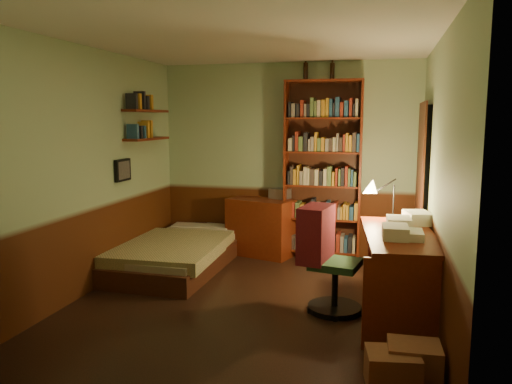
% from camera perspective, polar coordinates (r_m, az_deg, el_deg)
% --- Properties ---
extents(floor, '(3.50, 4.00, 0.02)m').
position_cam_1_polar(floor, '(5.21, -0.70, -12.56)').
color(floor, black).
rests_on(floor, ground).
extents(ceiling, '(3.50, 4.00, 0.02)m').
position_cam_1_polar(ceiling, '(4.93, -0.75, 17.23)').
color(ceiling, silver).
rests_on(ceiling, wall_back).
extents(wall_back, '(3.50, 0.02, 2.60)m').
position_cam_1_polar(wall_back, '(6.85, 3.65, 3.73)').
color(wall_back, '#9CB98E').
rests_on(wall_back, ground).
extents(wall_left, '(0.02, 4.00, 2.60)m').
position_cam_1_polar(wall_left, '(5.62, -18.35, 2.31)').
color(wall_left, '#9CB98E').
rests_on(wall_left, ground).
extents(wall_right, '(0.02, 4.00, 2.60)m').
position_cam_1_polar(wall_right, '(4.76, 20.21, 1.20)').
color(wall_right, '#9CB98E').
rests_on(wall_right, ground).
extents(wall_front, '(3.50, 0.02, 2.60)m').
position_cam_1_polar(wall_front, '(3.02, -10.67, -2.27)').
color(wall_front, '#9CB98E').
rests_on(wall_front, ground).
extents(doorway, '(0.06, 0.90, 2.00)m').
position_cam_1_polar(doorway, '(6.08, 18.48, -0.12)').
color(doorway, black).
rests_on(doorway, ground).
extents(door_trim, '(0.02, 0.98, 2.08)m').
position_cam_1_polar(door_trim, '(6.07, 18.15, -0.11)').
color(door_trim, '#3F1E12').
rests_on(door_trim, ground).
extents(bed, '(1.14, 2.08, 0.61)m').
position_cam_1_polar(bed, '(6.36, -8.89, -5.81)').
color(bed, olive).
rests_on(bed, ground).
extents(dresser, '(0.96, 0.66, 0.78)m').
position_cam_1_polar(dresser, '(6.82, 0.51, -4.04)').
color(dresser, '#5D1E0D').
rests_on(dresser, ground).
extents(mini_stereo, '(0.31, 0.28, 0.13)m').
position_cam_1_polar(mini_stereo, '(6.80, 2.75, -0.17)').
color(mini_stereo, '#B2B2B7').
rests_on(mini_stereo, dresser).
extents(bookshelf, '(1.02, 0.34, 2.35)m').
position_cam_1_polar(bookshelf, '(6.63, 7.61, 2.43)').
color(bookshelf, '#5D1E0D').
rests_on(bookshelf, ground).
extents(bottle_left, '(0.06, 0.06, 0.23)m').
position_cam_1_polar(bottle_left, '(6.76, 5.69, 13.52)').
color(bottle_left, black).
rests_on(bottle_left, bookshelf).
extents(bottle_right, '(0.07, 0.07, 0.22)m').
position_cam_1_polar(bottle_right, '(6.72, 8.71, 13.44)').
color(bottle_right, black).
rests_on(bottle_right, bookshelf).
extents(desk, '(0.78, 1.57, 0.81)m').
position_cam_1_polar(desk, '(4.90, 15.93, -9.14)').
color(desk, '#5D1E0D').
rests_on(desk, ground).
extents(paper_stack, '(0.30, 0.35, 0.12)m').
position_cam_1_polar(paper_stack, '(5.26, 17.97, -2.81)').
color(paper_stack, silver).
rests_on(paper_stack, desk).
extents(desk_lamp, '(0.22, 0.22, 0.59)m').
position_cam_1_polar(desk_lamp, '(5.49, 15.50, 0.23)').
color(desk_lamp, black).
rests_on(desk_lamp, desk).
extents(office_chair, '(0.53, 0.48, 0.93)m').
position_cam_1_polar(office_chair, '(4.89, 9.06, -8.23)').
color(office_chair, '#2C552F').
rests_on(office_chair, ground).
extents(red_jacket, '(0.29, 0.48, 0.54)m').
position_cam_1_polar(red_jacket, '(4.70, 8.95, 0.26)').
color(red_jacket, maroon).
rests_on(red_jacket, office_chair).
extents(wall_shelf_lower, '(0.20, 0.90, 0.03)m').
position_cam_1_polar(wall_shelf_lower, '(6.49, -12.33, 5.95)').
color(wall_shelf_lower, '#5D1E0D').
rests_on(wall_shelf_lower, wall_left).
extents(wall_shelf_upper, '(0.20, 0.90, 0.03)m').
position_cam_1_polar(wall_shelf_upper, '(6.49, -12.43, 9.04)').
color(wall_shelf_upper, '#5D1E0D').
rests_on(wall_shelf_upper, wall_left).
extents(framed_picture, '(0.04, 0.32, 0.26)m').
position_cam_1_polar(framed_picture, '(6.11, -14.99, 2.43)').
color(framed_picture, black).
rests_on(framed_picture, wall_left).
extents(cardboard_box_a, '(0.38, 0.31, 0.28)m').
position_cam_1_polar(cardboard_box_a, '(3.90, 17.57, -18.08)').
color(cardboard_box_a, '#90593D').
rests_on(cardboard_box_a, ground).
extents(cardboard_box_b, '(0.40, 0.35, 0.25)m').
position_cam_1_polar(cardboard_box_b, '(3.80, 15.32, -18.96)').
color(cardboard_box_b, '#90593D').
rests_on(cardboard_box_b, ground).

